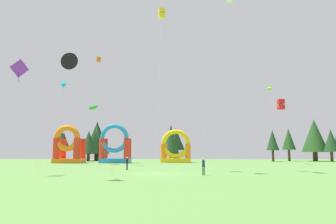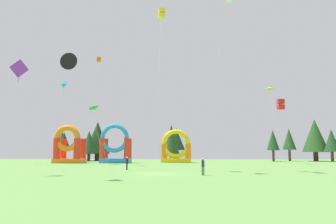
% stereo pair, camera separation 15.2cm
% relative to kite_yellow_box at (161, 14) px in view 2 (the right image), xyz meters
% --- Properties ---
extents(ground_plane, '(120.00, 120.00, 0.00)m').
position_rel_kite_yellow_box_xyz_m(ground_plane, '(0.36, -6.01, -20.10)').
color(ground_plane, '#5B8C42').
extents(kite_yellow_box, '(7.79, 2.20, 20.75)m').
position_rel_kite_yellow_box_xyz_m(kite_yellow_box, '(0.00, 0.00, 0.00)').
color(kite_yellow_box, yellow).
rests_on(kite_yellow_box, ground_plane).
extents(kite_red_box, '(1.62, 0.79, 8.46)m').
position_rel_kite_yellow_box_xyz_m(kite_red_box, '(14.28, -1.85, -12.25)').
color(kite_red_box, red).
rests_on(kite_red_box, ground_plane).
extents(kite_black_delta, '(4.86, 1.46, 11.03)m').
position_rel_kite_yellow_box_xyz_m(kite_black_delta, '(-7.19, -12.88, -9.87)').
color(kite_black_delta, black).
rests_on(kite_black_delta, ground_plane).
extents(kite_lime_parafoil, '(1.35, 4.36, 14.41)m').
position_rel_kite_yellow_box_xyz_m(kite_lime_parafoil, '(18.83, 21.77, -6.14)').
color(kite_lime_parafoil, '#8CD826').
rests_on(kite_lime_parafoil, ground_plane).
extents(kite_purple_diamond, '(3.44, 1.39, 11.59)m').
position_rel_kite_yellow_box_xyz_m(kite_purple_diamond, '(-14.35, -8.36, -9.24)').
color(kite_purple_diamond, purple).
rests_on(kite_purple_diamond, ground_plane).
extents(kite_cyan_diamond, '(2.12, 3.77, 15.10)m').
position_rel_kite_yellow_box_xyz_m(kite_cyan_diamond, '(-19.55, 18.45, -5.63)').
color(kite_cyan_diamond, '#19B7CC').
rests_on(kite_cyan_diamond, ground_plane).
extents(kite_green_parafoil, '(3.87, 3.87, 10.77)m').
position_rel_kite_yellow_box_xyz_m(kite_green_parafoil, '(-13.72, 18.26, -9.89)').
color(kite_green_parafoil, green).
rests_on(kite_green_parafoil, ground_plane).
extents(kite_orange_box, '(4.94, 1.00, 18.77)m').
position_rel_kite_yellow_box_xyz_m(kite_orange_box, '(-12.19, 15.36, -1.83)').
color(kite_orange_box, orange).
rests_on(kite_orange_box, ground_plane).
extents(person_near_camera, '(0.39, 0.39, 1.70)m').
position_rel_kite_yellow_box_xyz_m(person_near_camera, '(4.76, -8.23, -19.09)').
color(person_near_camera, '#33723F').
rests_on(person_near_camera, ground_plane).
extents(person_left_edge, '(0.37, 0.37, 1.66)m').
position_rel_kite_yellow_box_xyz_m(person_left_edge, '(-4.40, 0.82, -19.12)').
color(person_left_edge, navy).
rests_on(person_left_edge, ground_plane).
extents(inflatable_yellow_castle, '(6.03, 3.99, 6.68)m').
position_rel_kite_yellow_box_xyz_m(inflatable_yellow_castle, '(0.99, 27.21, -17.72)').
color(inflatable_yellow_castle, yellow).
rests_on(inflatable_yellow_castle, ground_plane).
extents(inflatable_red_slide, '(5.40, 4.84, 7.38)m').
position_rel_kite_yellow_box_xyz_m(inflatable_red_slide, '(-19.94, 23.72, -17.23)').
color(inflatable_red_slide, orange).
rests_on(inflatable_red_slide, ground_plane).
extents(inflatable_blue_arch, '(5.82, 3.69, 7.60)m').
position_rel_kite_yellow_box_xyz_m(inflatable_blue_arch, '(-10.81, 23.98, -17.18)').
color(inflatable_blue_arch, '#268CD8').
rests_on(inflatable_blue_arch, ground_plane).
extents(tree_row_0, '(2.88, 2.88, 6.82)m').
position_rel_kite_yellow_box_xyz_m(tree_row_0, '(-25.80, 35.72, -15.45)').
color(tree_row_0, '#4C331E').
rests_on(tree_row_0, ground_plane).
extents(tree_row_1, '(3.10, 3.10, 6.64)m').
position_rel_kite_yellow_box_xyz_m(tree_row_1, '(-25.00, 34.71, -15.61)').
color(tree_row_1, '#4C331E').
rests_on(tree_row_1, ground_plane).
extents(tree_row_2, '(3.95, 3.95, 6.98)m').
position_rel_kite_yellow_box_xyz_m(tree_row_2, '(-19.51, 35.99, -15.79)').
color(tree_row_2, '#4C331E').
rests_on(tree_row_2, ground_plane).
extents(tree_row_3, '(6.02, 6.02, 9.41)m').
position_rel_kite_yellow_box_xyz_m(tree_row_3, '(-18.39, 39.08, -14.61)').
color(tree_row_3, '#4C331E').
rests_on(tree_row_3, ground_plane).
extents(tree_row_4, '(3.94, 3.94, 8.46)m').
position_rel_kite_yellow_box_xyz_m(tree_row_4, '(-0.42, 37.20, -15.14)').
color(tree_row_4, '#4C331E').
rests_on(tree_row_4, ground_plane).
extents(tree_row_5, '(4.30, 4.30, 7.85)m').
position_rel_kite_yellow_box_xyz_m(tree_row_5, '(0.63, 39.27, -14.97)').
color(tree_row_5, '#4C331E').
rests_on(tree_row_5, ground_plane).
extents(tree_row_6, '(2.82, 2.82, 7.06)m').
position_rel_kite_yellow_box_xyz_m(tree_row_6, '(22.53, 35.57, -15.40)').
color(tree_row_6, '#4C331E').
rests_on(tree_row_6, ground_plane).
extents(tree_row_7, '(3.13, 3.13, 7.55)m').
position_rel_kite_yellow_box_xyz_m(tree_row_7, '(26.88, 38.24, -15.09)').
color(tree_row_7, '#4C331E').
rests_on(tree_row_7, ground_plane).
extents(tree_row_8, '(5.88, 5.88, 9.67)m').
position_rel_kite_yellow_box_xyz_m(tree_row_8, '(32.79, 38.26, -14.27)').
color(tree_row_8, '#4C331E').
rests_on(tree_row_8, ground_plane).
extents(tree_row_9, '(3.40, 3.40, 7.11)m').
position_rel_kite_yellow_box_xyz_m(tree_row_9, '(35.00, 34.66, -15.52)').
color(tree_row_9, '#4C331E').
rests_on(tree_row_9, ground_plane).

